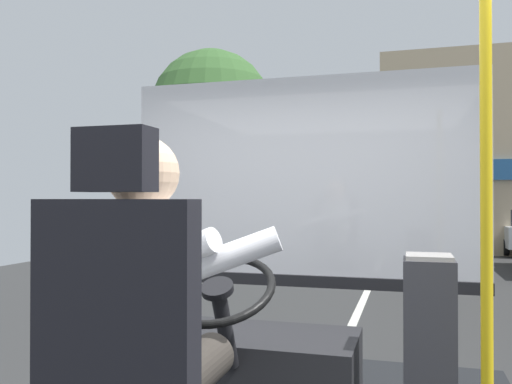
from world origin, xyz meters
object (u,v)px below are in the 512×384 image
(driver_seat, at_px, (133,383))
(bus_driver, at_px, (151,305))
(fare_box, at_px, (429,348))
(handrail_pole, at_px, (487,234))
(steering_console, at_px, (248,369))

(driver_seat, bearing_deg, bus_driver, 90.00)
(bus_driver, bearing_deg, driver_seat, -90.00)
(bus_driver, height_order, fare_box, bus_driver)
(handrail_pole, bearing_deg, driver_seat, -146.61)
(steering_console, bearing_deg, handrail_pole, -23.80)
(steering_console, relative_size, fare_box, 1.32)
(driver_seat, bearing_deg, steering_console, 90.00)
(bus_driver, distance_m, fare_box, 1.36)
(driver_seat, relative_size, bus_driver, 1.51)
(driver_seat, height_order, fare_box, driver_seat)
(handrail_pole, bearing_deg, bus_driver, -151.02)
(handrail_pole, xyz_separation_m, fare_box, (-0.19, 0.40, -0.54))
(driver_seat, relative_size, handrail_pole, 0.67)
(fare_box, bearing_deg, steering_console, 175.14)
(bus_driver, xyz_separation_m, handrail_pole, (1.07, 0.59, 0.21))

